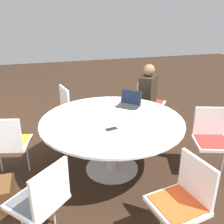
{
  "coord_description": "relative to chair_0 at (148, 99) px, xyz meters",
  "views": [
    {
      "loc": [
        -2.76,
        0.81,
        2.0
      ],
      "look_at": [
        0.0,
        0.0,
        0.83
      ],
      "focal_mm": 40.0,
      "sensor_mm": 36.0,
      "label": 1
    }
  ],
  "objects": [
    {
      "name": "laptop",
      "position": [
        -0.81,
        0.67,
        0.29
      ],
      "size": [
        0.39,
        0.4,
        0.21
      ],
      "rotation": [
        0.0,
        0.0,
        3.96
      ],
      "color": "#232326",
      "rests_on": "conference_table"
    },
    {
      "name": "chair_5",
      "position": [
        -1.55,
        -0.2,
        0.0
      ],
      "size": [
        0.54,
        0.55,
        0.84
      ],
      "rotation": [
        0.0,
        0.0,
        13.81
      ],
      "color": "white",
      "rests_on": "ground_plane"
    },
    {
      "name": "ground_plane",
      "position": [
        -1.21,
        1.04,
        -0.5
      ],
      "size": [
        16.0,
        16.0,
        0.0
      ],
      "primitive_type": "plane",
      "color": "black"
    },
    {
      "name": "chair_2",
      "position": [
        -0.96,
        2.32,
        0.0
      ],
      "size": [
        0.51,
        0.53,
        0.84
      ],
      "rotation": [
        0.0,
        0.0,
        10.75
      ],
      "color": "white",
      "rests_on": "ground_plane"
    },
    {
      "name": "coffee_cup",
      "position": [
        -1.24,
        0.76,
        0.28
      ],
      "size": [
        0.08,
        0.08,
        0.09
      ],
      "color": "white",
      "rests_on": "conference_table"
    },
    {
      "name": "chair_0",
      "position": [
        0.0,
        0.0,
        0.0
      ],
      "size": [
        0.61,
        0.61,
        0.84
      ],
      "rotation": [
        0.0,
        0.0,
        8.67
      ],
      "color": "white",
      "rests_on": "ground_plane"
    },
    {
      "name": "person_0",
      "position": [
        -0.23,
        0.1,
        0.2
      ],
      "size": [
        0.41,
        0.41,
        1.19
      ],
      "rotation": [
        0.0,
        0.0,
        8.67
      ],
      "color": "#2D2319",
      "rests_on": "ground_plane"
    },
    {
      "name": "chair_3",
      "position": [
        -2.13,
        1.95,
        0.0
      ],
      "size": [
        0.61,
        0.61,
        0.84
      ],
      "rotation": [
        0.0,
        0.0,
        11.73
      ],
      "color": "white",
      "rests_on": "ground_plane"
    },
    {
      "name": "handbag",
      "position": [
        -1.53,
        2.36,
        -0.36
      ],
      "size": [
        0.36,
        0.16,
        0.28
      ],
      "color": "#513319",
      "rests_on": "ground_plane"
    },
    {
      "name": "cell_phone",
      "position": [
        -1.48,
        1.13,
        0.24
      ],
      "size": [
        0.1,
        0.15,
        0.01
      ],
      "color": "black",
      "rests_on": "conference_table"
    },
    {
      "name": "conference_table",
      "position": [
        -1.21,
        1.04,
        0.12
      ],
      "size": [
        1.8,
        1.8,
        0.73
      ],
      "color": "#B7B7BC",
      "rests_on": "ground_plane"
    },
    {
      "name": "chair_1",
      "position": [
        0.04,
        1.38,
        0.0
      ],
      "size": [
        0.52,
        0.5,
        0.84
      ],
      "rotation": [
        0.0,
        0.0,
        9.64
      ],
      "color": "white",
      "rests_on": "ground_plane"
    },
    {
      "name": "chair_4",
      "position": [
        -2.47,
        0.76,
        0.0
      ],
      "size": [
        0.5,
        0.49,
        0.84
      ],
      "rotation": [
        0.0,
        0.0,
        12.73
      ],
      "color": "white",
      "rests_on": "ground_plane"
    }
  ]
}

